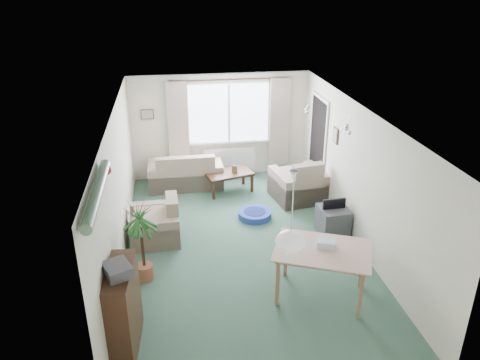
{
  "coord_description": "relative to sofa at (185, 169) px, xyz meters",
  "views": [
    {
      "loc": [
        -1.12,
        -6.89,
        4.38
      ],
      "look_at": [
        0.0,
        0.3,
        1.15
      ],
      "focal_mm": 35.0,
      "sensor_mm": 36.0,
      "label": 1
    }
  ],
  "objects": [
    {
      "name": "ground",
      "position": [
        0.85,
        -2.75,
        -0.4
      ],
      "size": [
        6.5,
        6.5,
        0.0
      ],
      "primitive_type": "plane",
      "color": "#325443"
    },
    {
      "name": "window",
      "position": [
        1.05,
        0.48,
        1.1
      ],
      "size": [
        1.8,
        0.03,
        1.3
      ],
      "primitive_type": "cube",
      "color": "white"
    },
    {
      "name": "curtain_rod",
      "position": [
        1.05,
        0.4,
        1.87
      ],
      "size": [
        2.6,
        0.03,
        0.03
      ],
      "primitive_type": "cube",
      "color": "black"
    },
    {
      "name": "curtain_left",
      "position": [
        -0.1,
        0.38,
        0.87
      ],
      "size": [
        0.45,
        0.08,
        2.0
      ],
      "primitive_type": "cube",
      "color": "beige"
    },
    {
      "name": "curtain_right",
      "position": [
        2.2,
        0.38,
        0.87
      ],
      "size": [
        0.45,
        0.08,
        2.0
      ],
      "primitive_type": "cube",
      "color": "beige"
    },
    {
      "name": "radiator",
      "position": [
        1.05,
        0.44,
        -0.0
      ],
      "size": [
        1.2,
        0.1,
        0.55
      ],
      "primitive_type": "cube",
      "color": "white"
    },
    {
      "name": "doorway",
      "position": [
        2.84,
        -0.55,
        0.6
      ],
      "size": [
        0.03,
        0.95,
        2.0
      ],
      "primitive_type": "cube",
      "color": "black"
    },
    {
      "name": "pendant_lamp",
      "position": [
        1.05,
        -5.05,
        1.08
      ],
      "size": [
        0.36,
        0.36,
        0.36
      ],
      "primitive_type": "sphere",
      "color": "white"
    },
    {
      "name": "tinsel_garland",
      "position": [
        -1.07,
        -5.05,
        1.88
      ],
      "size": [
        1.6,
        1.6,
        0.12
      ],
      "primitive_type": "cylinder",
      "color": "#196626"
    },
    {
      "name": "bauble_cluster_a",
      "position": [
        2.15,
        -1.85,
        1.82
      ],
      "size": [
        0.2,
        0.2,
        0.2
      ],
      "primitive_type": "sphere",
      "color": "silver"
    },
    {
      "name": "bauble_cluster_b",
      "position": [
        2.45,
        -3.05,
        1.82
      ],
      "size": [
        0.2,
        0.2,
        0.2
      ],
      "primitive_type": "sphere",
      "color": "silver"
    },
    {
      "name": "wall_picture_back",
      "position": [
        -0.75,
        0.48,
        1.15
      ],
      "size": [
        0.28,
        0.03,
        0.22
      ],
      "primitive_type": "cube",
      "color": "brown"
    },
    {
      "name": "wall_picture_right",
      "position": [
        2.83,
        -1.55,
        1.15
      ],
      "size": [
        0.03,
        0.24,
        0.3
      ],
      "primitive_type": "cube",
      "color": "brown"
    },
    {
      "name": "sofa",
      "position": [
        0.0,
        0.0,
        0.0
      ],
      "size": [
        1.62,
        0.87,
        0.81
      ],
      "primitive_type": "cube",
      "rotation": [
        0.0,
        0.0,
        3.15
      ],
      "color": "beige",
      "rests_on": "ground"
    },
    {
      "name": "armchair_corner",
      "position": [
        2.32,
        -1.01,
        0.06
      ],
      "size": [
        1.18,
        1.13,
        0.92
      ],
      "primitive_type": "cube",
      "rotation": [
        0.0,
        0.0,
        3.31
      ],
      "color": "beige",
      "rests_on": "ground"
    },
    {
      "name": "armchair_left",
      "position": [
        -0.65,
        -2.23,
        -0.0
      ],
      "size": [
        0.87,
        0.92,
        0.8
      ],
      "primitive_type": "cube",
      "rotation": [
        0.0,
        0.0,
        -1.55
      ],
      "color": "beige",
      "rests_on": "ground"
    },
    {
      "name": "coffee_table",
      "position": [
        0.92,
        -0.45,
        -0.18
      ],
      "size": [
        1.1,
        0.8,
        0.45
      ],
      "primitive_type": "cube",
      "rotation": [
        0.0,
        0.0,
        0.27
      ],
      "color": "black",
      "rests_on": "ground"
    },
    {
      "name": "photo_frame",
      "position": [
        1.04,
        -0.47,
        0.12
      ],
      "size": [
        0.12,
        0.06,
        0.16
      ],
      "primitive_type": "cube",
      "rotation": [
        0.0,
        0.0,
        -0.32
      ],
      "color": "brown",
      "rests_on": "coffee_table"
    },
    {
      "name": "bookshelf",
      "position": [
        -0.99,
        -4.85,
        0.17
      ],
      "size": [
        0.39,
        0.96,
        1.15
      ],
      "primitive_type": "cube",
      "rotation": [
        0.0,
        0.0,
        -0.08
      ],
      "color": "black",
      "rests_on": "ground"
    },
    {
      "name": "hifi_box",
      "position": [
        -0.98,
        -4.94,
        0.82
      ],
      "size": [
        0.4,
        0.43,
        0.14
      ],
      "primitive_type": "cube",
      "rotation": [
        0.0,
        0.0,
        0.42
      ],
      "color": "#413F45",
      "rests_on": "bookshelf"
    },
    {
      "name": "houseplant",
      "position": [
        -0.8,
        -3.42,
        0.26
      ],
      "size": [
        0.75,
        0.75,
        1.33
      ],
      "primitive_type": "cylinder",
      "rotation": [
        0.0,
        0.0,
        0.39
      ],
      "color": "#1A4E1C",
      "rests_on": "ground"
    },
    {
      "name": "dining_table",
      "position": [
        1.76,
        -4.24,
        -0.02
      ],
      "size": [
        1.47,
        1.25,
        0.78
      ],
      "primitive_type": "cube",
      "rotation": [
        0.0,
        0.0,
        -0.41
      ],
      "color": "tan",
      "rests_on": "ground"
    },
    {
      "name": "gift_box",
      "position": [
        1.83,
        -4.17,
        0.43
      ],
      "size": [
        0.3,
        0.27,
        0.12
      ],
      "primitive_type": "cube",
      "rotation": [
        0.0,
        0.0,
        -0.42
      ],
      "color": "silver",
      "rests_on": "dining_table"
    },
    {
      "name": "tv_cube",
      "position": [
        2.55,
        -2.51,
        -0.15
      ],
      "size": [
        0.53,
        0.57,
        0.5
      ],
      "primitive_type": "cube",
      "rotation": [
        0.0,
        0.0,
        0.05
      ],
      "color": "#37373C",
      "rests_on": "ground"
    },
    {
      "name": "pet_bed",
      "position": [
        1.26,
        -1.71,
        -0.34
      ],
      "size": [
        0.84,
        0.84,
        0.13
      ],
      "primitive_type": "cylinder",
      "rotation": [
        0.0,
        0.0,
        0.38
      ],
      "color": "navy",
      "rests_on": "ground"
    }
  ]
}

